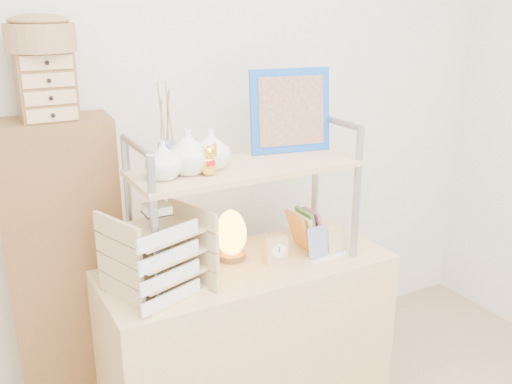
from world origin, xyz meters
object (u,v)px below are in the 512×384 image
(desk, at_px, (247,342))
(letter_tray, at_px, (159,258))
(salt_lamp, at_px, (231,234))
(cabinet, at_px, (68,278))

(desk, xyz_separation_m, letter_tray, (-0.39, -0.06, 0.51))
(salt_lamp, bearing_deg, cabinet, 154.56)
(salt_lamp, bearing_deg, letter_tray, -158.92)
(desk, bearing_deg, cabinet, 150.45)
(desk, relative_size, salt_lamp, 5.58)
(cabinet, relative_size, salt_lamp, 6.27)
(cabinet, height_order, letter_tray, cabinet)
(desk, bearing_deg, salt_lamp, 114.26)
(cabinet, distance_m, salt_lamp, 0.71)
(cabinet, height_order, salt_lamp, cabinet)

